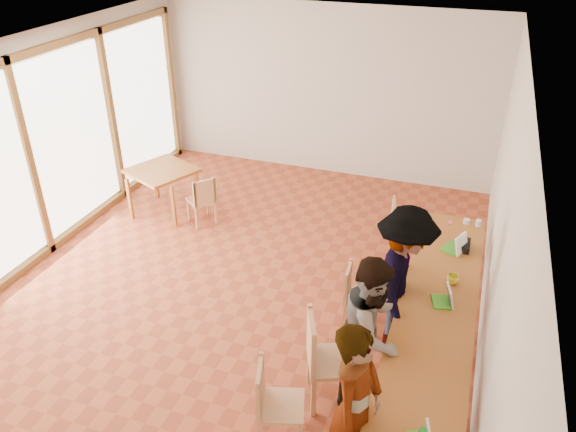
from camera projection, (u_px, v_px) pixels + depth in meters
name	position (u px, v px, depth m)	size (l,w,h in m)	color
ground	(237.00, 292.00, 7.29)	(8.00, 8.00, 0.00)	#A84928
wall_back	(326.00, 92.00, 9.83)	(6.00, 0.10, 3.00)	beige
wall_right	(502.00, 234.00, 5.68)	(0.10, 8.00, 3.00)	beige
window_wall	(27.00, 156.00, 7.41)	(0.10, 8.00, 3.00)	white
ceiling	(224.00, 58.00, 5.80)	(6.00, 8.00, 0.04)	white
communal_table	(437.00, 309.00, 5.89)	(0.80, 4.00, 0.75)	#AF6227
side_table	(162.00, 174.00, 8.85)	(0.90, 0.90, 0.75)	#AF6227
chair_near	(271.00, 396.00, 5.06)	(0.52, 0.52, 0.48)	tan
chair_mid	(322.00, 351.00, 5.44)	(0.63, 0.63, 0.55)	tan
chair_far	(354.00, 290.00, 6.51)	(0.40, 0.40, 0.43)	tan
chair_empty	(398.00, 224.00, 7.78)	(0.46, 0.46, 0.46)	tan
chair_spare	(203.00, 196.00, 8.57)	(0.53, 0.53, 0.43)	tan
person_near	(355.00, 408.00, 4.57)	(0.61, 0.40, 1.68)	gray
person_mid	(372.00, 331.00, 5.41)	(0.80, 0.62, 1.65)	gray
person_far	(403.00, 280.00, 6.04)	(1.13, 0.65, 1.75)	gray
laptop_mid	(445.00, 299.00, 5.87)	(0.26, 0.28, 0.20)	green
laptop_far	(457.00, 246.00, 6.75)	(0.32, 0.33, 0.23)	green
yellow_mug	(453.00, 279.00, 6.18)	(0.13, 0.13, 0.11)	yellow
clear_glass	(478.00, 223.00, 7.26)	(0.07, 0.07, 0.09)	silver
condiment_cup	(467.00, 221.00, 7.34)	(0.08, 0.08, 0.06)	white
pink_phone	(450.00, 223.00, 7.35)	(0.05, 0.10, 0.01)	#F34C6A
black_pouch	(463.00, 245.00, 6.80)	(0.16, 0.26, 0.09)	black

